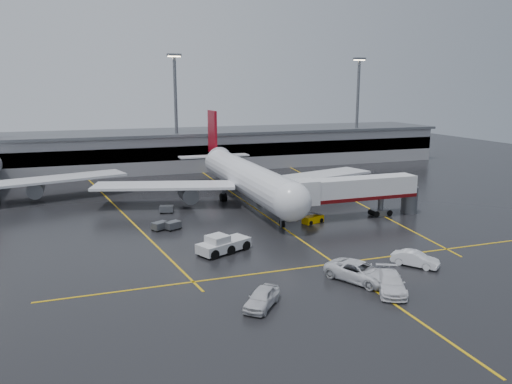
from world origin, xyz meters
name	(u,v)px	position (x,y,z in m)	size (l,w,h in m)	color
ground	(264,215)	(0.00, 0.00, 0.00)	(220.00, 220.00, 0.00)	black
apron_line_centre	(264,215)	(0.00, 0.00, 0.01)	(0.25, 90.00, 0.02)	gold
apron_line_stop	(335,263)	(0.00, -22.00, 0.01)	(60.00, 0.25, 0.02)	gold
apron_line_left	(120,210)	(-20.00, 10.00, 0.01)	(0.25, 70.00, 0.02)	gold
apron_line_right	(339,193)	(18.00, 10.00, 0.01)	(0.25, 70.00, 0.02)	gold
terminal	(194,149)	(0.00, 47.93, 4.32)	(122.00, 19.00, 8.60)	gray
light_mast_mid	(176,106)	(-5.00, 42.00, 14.47)	(3.00, 1.20, 25.45)	#595B60
light_mast_right	(358,104)	(40.00, 42.00, 14.47)	(3.00, 1.20, 25.45)	#595B60
main_airliner	(244,176)	(0.00, 9.70, 4.21)	(48.80, 45.60, 14.10)	silver
jet_bridge	(357,191)	(11.87, -6.00, 3.93)	(19.90, 3.40, 6.05)	silver
pushback_tractor	(223,245)	(-10.43, -14.44, 0.90)	(6.81, 4.93, 2.26)	silver
belt_loader	(313,219)	(4.91, -6.28, 0.49)	(3.41, 2.34, 2.00)	#DF9F00
service_van_a	(360,272)	(-0.15, -27.15, 0.96)	(3.17, 6.87, 1.91)	silver
service_van_b	(391,283)	(1.28, -30.27, 0.86)	(2.41, 5.92, 1.72)	silver
service_van_c	(415,259)	(7.58, -25.46, 0.80)	(1.69, 4.85, 1.60)	silver
service_van_d	(262,298)	(-11.11, -29.45, 0.83)	(1.97, 4.89, 1.66)	silver
baggage_cart_a	(173,225)	(-14.16, -3.28, 0.63)	(2.37, 2.08, 1.12)	#595B60
baggage_cart_b	(160,226)	(-15.81, -2.96, 0.63)	(2.38, 2.12, 1.12)	#595B60
baggage_cart_c	(167,209)	(-13.47, 5.94, 0.63)	(2.27, 1.77, 1.12)	#595B60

